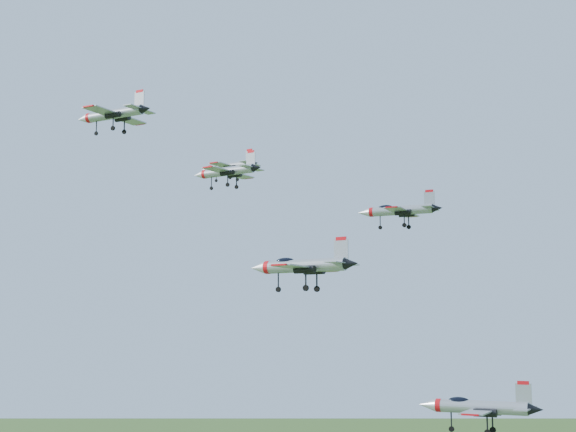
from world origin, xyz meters
The scene contains 6 objects.
jet_lead centered at (-23.09, 15.83, 137.30)m, with size 11.26×9.30×3.01m.
jet_left_high centered at (-10.64, 0.01, 132.51)m, with size 11.32×9.33×3.03m.
jet_right_high centered at (-8.26, -22.92, 135.01)m, with size 10.47×8.70×2.80m.
jet_left_low centered at (12.47, 5.54, 125.87)m, with size 10.88×9.13×2.92m.
jet_right_low centered at (10.93, -13.81, 117.83)m, with size 12.93×10.69×3.46m.
jet_trail centered at (23.02, 2.93, 102.83)m, with size 13.80×11.51×3.69m.
Camera 1 is at (57.38, -82.91, 111.34)m, focal length 50.00 mm.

